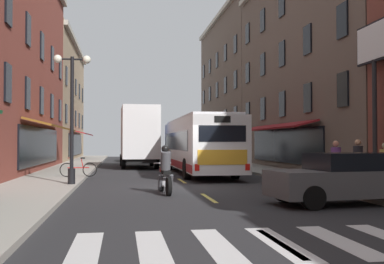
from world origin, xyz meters
TOP-DOWN VIEW (x-y plane):
  - ground_plane at (0.00, 0.00)m, footprint 34.80×80.00m
  - lane_centre_dashes at (0.00, -0.25)m, footprint 0.14×73.90m
  - crosswalk_near at (0.00, -10.00)m, footprint 7.10×2.80m
  - sidewalk_left at (-5.90, 0.00)m, footprint 3.00×80.00m
  - sidewalk_right at (5.90, 0.00)m, footprint 3.00×80.00m
  - billboard_sign at (7.05, -1.17)m, footprint 0.40×2.42m
  - transit_bus at (1.52, 7.52)m, footprint 2.66×12.43m
  - box_truck at (-1.54, 14.29)m, footprint 2.62×7.03m
  - sedan_near at (-1.60, 25.58)m, footprint 1.99×4.77m
  - sedan_mid at (3.71, -5.50)m, footprint 4.71×2.23m
  - motorcycle_rider at (-1.25, -2.10)m, footprint 0.62×2.07m
  - bicycle_near at (-4.72, 4.35)m, footprint 1.71×0.48m
  - pedestrian_near at (5.40, 14.73)m, footprint 0.40×0.52m
  - pedestrian_mid at (5.03, -1.97)m, footprint 0.36×0.36m
  - pedestrian_far at (6.09, -1.62)m, footprint 0.36×0.36m
  - street_lamp_twin at (-4.63, 0.57)m, footprint 1.42×0.32m

SIDE VIEW (x-z plane):
  - ground_plane at x=0.00m, z-range -0.10..0.00m
  - lane_centre_dashes at x=0.00m, z-range 0.00..0.01m
  - crosswalk_near at x=0.00m, z-range 0.00..0.01m
  - sidewalk_left at x=-5.90m, z-range 0.00..0.14m
  - sidewalk_right at x=5.90m, z-range 0.00..0.14m
  - bicycle_near at x=-4.72m, z-range 0.05..0.96m
  - motorcycle_rider at x=-1.25m, z-range -0.12..1.54m
  - sedan_near at x=-1.60m, z-range 0.02..1.46m
  - sedan_mid at x=3.71m, z-range 0.01..1.47m
  - pedestrian_mid at x=5.03m, z-range 0.16..1.84m
  - pedestrian_far at x=6.09m, z-range 0.17..1.90m
  - pedestrian_near at x=5.40m, z-range 0.20..1.98m
  - transit_bus at x=1.52m, z-range 0.08..3.18m
  - box_truck at x=-1.54m, z-range 0.01..4.17m
  - street_lamp_twin at x=-4.63m, z-range 0.42..5.44m
  - billboard_sign at x=7.05m, z-range 1.68..8.02m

